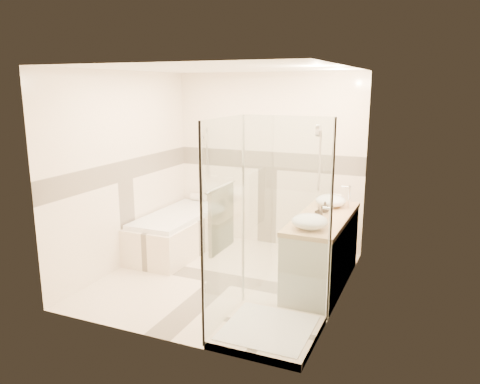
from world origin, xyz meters
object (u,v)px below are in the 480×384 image
at_px(vessel_sink_far, 310,221).
at_px(bathtub, 178,230).
at_px(amenity_bottle_a, 319,213).
at_px(vanity, 322,251).
at_px(vessel_sink_near, 331,201).
at_px(amenity_bottle_b, 325,207).
at_px(shower_enclosure, 260,281).

bearing_deg(vessel_sink_far, bathtub, 157.34).
bearing_deg(amenity_bottle_a, vanity, 82.63).
height_order(vessel_sink_near, amenity_bottle_b, vessel_sink_near).
height_order(bathtub, amenity_bottle_a, amenity_bottle_a).
xyz_separation_m(shower_enclosure, vessel_sink_near, (0.27, 1.73, 0.42)).
height_order(vessel_sink_near, vessel_sink_far, vessel_sink_far).
relative_size(vessel_sink_far, amenity_bottle_a, 2.66).
bearing_deg(vanity, amenity_bottle_a, -97.37).
bearing_deg(bathtub, amenity_bottle_b, -5.35).
xyz_separation_m(vanity, amenity_bottle_a, (-0.02, -0.15, 0.50)).
bearing_deg(vessel_sink_near, bathtub, -177.06).
xyz_separation_m(bathtub, shower_enclosure, (1.86, -1.62, 0.20)).
distance_m(shower_enclosure, amenity_bottle_b, 1.50).
xyz_separation_m(bathtub, vessel_sink_far, (2.13, -0.89, 0.62)).
relative_size(shower_enclosure, amenity_bottle_b, 15.62).
height_order(vanity, vessel_sink_near, vessel_sink_near).
relative_size(bathtub, amenity_bottle_a, 11.76).
xyz_separation_m(bathtub, vessel_sink_near, (2.13, 0.11, 0.62)).
relative_size(bathtub, shower_enclosure, 0.83).
relative_size(vanity, amenity_bottle_b, 12.40).
bearing_deg(vessel_sink_near, vanity, -87.51).
height_order(vanity, vessel_sink_far, vessel_sink_far).
bearing_deg(amenity_bottle_a, amenity_bottle_b, 90.00).
xyz_separation_m(amenity_bottle_a, amenity_bottle_b, (0.00, 0.30, -0.01)).
bearing_deg(amenity_bottle_b, vessel_sink_far, -90.00).
relative_size(shower_enclosure, vessel_sink_far, 5.30).
xyz_separation_m(vanity, shower_enclosure, (-0.29, -1.27, 0.08)).
bearing_deg(amenity_bottle_a, vessel_sink_near, 90.00).
height_order(bathtub, vessel_sink_near, vessel_sink_near).
distance_m(vanity, amenity_bottle_a, 0.52).
xyz_separation_m(bathtub, amenity_bottle_b, (2.13, -0.20, 0.61)).
bearing_deg(vanity, shower_enclosure, -102.97).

